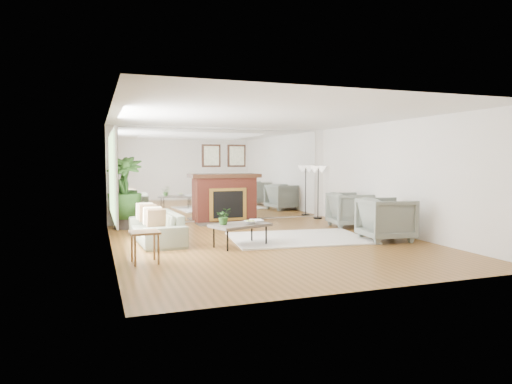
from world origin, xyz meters
name	(u,v)px	position (x,y,z in m)	size (l,w,h in m)	color
ground	(271,243)	(0.00, 0.00, 0.00)	(7.00, 7.00, 0.00)	brown
wall_left	(112,182)	(-2.99, 0.00, 1.25)	(0.02, 7.00, 2.50)	white
wall_right	(399,178)	(2.99, 0.00, 1.25)	(0.02, 7.00, 2.50)	white
wall_back	(224,174)	(0.00, 3.49, 1.25)	(6.00, 0.02, 2.50)	white
mirror_panel	(224,175)	(0.00, 3.47, 1.25)	(5.40, 0.04, 2.40)	silver
window_panel	(112,176)	(-2.96, 0.40, 1.35)	(0.04, 2.40, 1.50)	#B2E09E
fireplace	(226,197)	(0.00, 3.26, 0.66)	(1.85, 0.83, 2.05)	maroon
area_rug	(298,238)	(0.71, 0.24, 0.01)	(2.76, 1.97, 0.03)	white
coffee_table	(240,226)	(-0.69, -0.17, 0.40)	(1.22, 0.94, 0.43)	#595046
sofa	(156,227)	(-2.13, 0.87, 0.30)	(2.04, 0.80, 0.59)	slate
armchair_back	(350,210)	(2.60, 1.36, 0.42)	(0.91, 0.93, 0.85)	slate
armchair_front	(386,219)	(2.30, -0.55, 0.44)	(0.93, 0.96, 0.88)	slate
side_table	(145,236)	(-2.54, -0.99, 0.43)	(0.47, 0.47, 0.51)	brown
potted_ficus	(125,190)	(-2.60, 2.92, 0.92)	(1.01, 1.01, 1.72)	black
floor_lamp	(318,174)	(2.61, 3.05, 1.26)	(0.48, 0.27, 1.47)	black
tabletop_plant	(224,216)	(-1.01, -0.16, 0.59)	(0.28, 0.25, 0.31)	#336224
fruit_bowl	(250,222)	(-0.51, -0.23, 0.46)	(0.24, 0.24, 0.06)	brown
book	(251,221)	(-0.38, 0.13, 0.44)	(0.23, 0.32, 0.02)	brown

